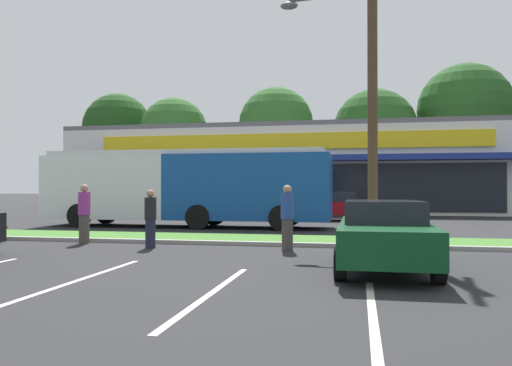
# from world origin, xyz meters

# --- Properties ---
(grass_median) EXTENTS (56.00, 2.20, 0.12)m
(grass_median) POSITION_xyz_m (0.00, 14.00, 0.06)
(grass_median) COLOR #427A2D
(grass_median) RESTS_ON ground_plane
(curb_lip) EXTENTS (56.00, 0.24, 0.12)m
(curb_lip) POSITION_xyz_m (0.00, 12.78, 0.06)
(curb_lip) COLOR #99968C
(curb_lip) RESTS_ON ground_plane
(parking_stripe_1) EXTENTS (0.12, 4.80, 0.01)m
(parking_stripe_1) POSITION_xyz_m (0.43, 6.82, 0.00)
(parking_stripe_1) COLOR silver
(parking_stripe_1) RESTS_ON ground_plane
(parking_stripe_2) EXTENTS (0.12, 4.80, 0.01)m
(parking_stripe_2) POSITION_xyz_m (3.12, 6.15, 0.00)
(parking_stripe_2) COLOR silver
(parking_stripe_2) RESTS_ON ground_plane
(parking_stripe_3) EXTENTS (0.12, 4.80, 0.01)m
(parking_stripe_3) POSITION_xyz_m (5.61, 5.16, 0.00)
(parking_stripe_3) COLOR silver
(parking_stripe_3) RESTS_ON ground_plane
(storefront_building) EXTENTS (30.80, 11.42, 5.89)m
(storefront_building) POSITION_xyz_m (0.89, 35.04, 2.95)
(storefront_building) COLOR silver
(storefront_building) RESTS_ON ground_plane
(tree_far_left) EXTENTS (6.84, 6.84, 11.04)m
(tree_far_left) POSITION_xyz_m (-18.21, 45.60, 7.60)
(tree_far_left) COLOR #473323
(tree_far_left) RESTS_ON ground_plane
(tree_left) EXTENTS (6.18, 6.18, 9.98)m
(tree_left) POSITION_xyz_m (-11.33, 43.09, 6.87)
(tree_left) COLOR #473323
(tree_left) RESTS_ON ground_plane
(tree_mid_left) EXTENTS (6.90, 6.90, 11.00)m
(tree_mid_left) POSITION_xyz_m (-2.10, 45.18, 7.54)
(tree_mid_left) COLOR #473323
(tree_mid_left) RESTS_ON ground_plane
(tree_mid) EXTENTS (7.50, 7.50, 10.48)m
(tree_mid) POSITION_xyz_m (6.90, 45.13, 6.72)
(tree_mid) COLOR #473323
(tree_mid) RESTS_ON ground_plane
(tree_mid_right) EXTENTS (8.35, 8.35, 12.73)m
(tree_mid_right) POSITION_xyz_m (14.78, 46.60, 8.55)
(tree_mid_right) COLOR #473323
(tree_mid_right) RESTS_ON ground_plane
(utility_pole) EXTENTS (3.07, 2.40, 10.61)m
(utility_pole) POSITION_xyz_m (5.71, 14.13, 5.66)
(utility_pole) COLOR #4C3826
(utility_pole) RESTS_ON ground_plane
(city_bus) EXTENTS (12.36, 2.66, 3.25)m
(city_bus) POSITION_xyz_m (-1.83, 19.11, 1.77)
(city_bus) COLOR #144793
(city_bus) RESTS_ON ground_plane
(car_0) EXTENTS (4.12, 1.97, 1.46)m
(car_0) POSITION_xyz_m (4.23, 24.67, 0.75)
(car_0) COLOR maroon
(car_0) RESTS_ON ground_plane
(car_1) EXTENTS (4.51, 1.96, 1.51)m
(car_1) POSITION_xyz_m (-8.29, 25.11, 0.78)
(car_1) COLOR #515459
(car_1) RESTS_ON ground_plane
(car_2) EXTENTS (4.30, 2.02, 1.56)m
(car_2) POSITION_xyz_m (-0.65, 24.94, 0.79)
(car_2) COLOR silver
(car_2) RESTS_ON ground_plane
(car_4) EXTENTS (1.91, 4.48, 1.41)m
(car_4) POSITION_xyz_m (5.95, 9.09, 0.74)
(car_4) COLOR #0C3F1E
(car_4) RESTS_ON ground_plane
(pedestrian_near_bench) EXTENTS (0.36, 0.36, 1.78)m
(pedestrian_near_bench) POSITION_xyz_m (-2.69, 12.35, 0.90)
(pedestrian_near_bench) COLOR #47423D
(pedestrian_near_bench) RESTS_ON ground_plane
(pedestrian_by_pole) EXTENTS (0.33, 0.33, 1.63)m
(pedestrian_by_pole) POSITION_xyz_m (-0.27, 11.67, 0.82)
(pedestrian_by_pole) COLOR #1E2338
(pedestrian_by_pole) RESTS_ON ground_plane
(pedestrian_mid) EXTENTS (0.35, 0.35, 1.75)m
(pedestrian_mid) POSITION_xyz_m (3.56, 11.80, 0.88)
(pedestrian_mid) COLOR #47423D
(pedestrian_mid) RESTS_ON ground_plane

